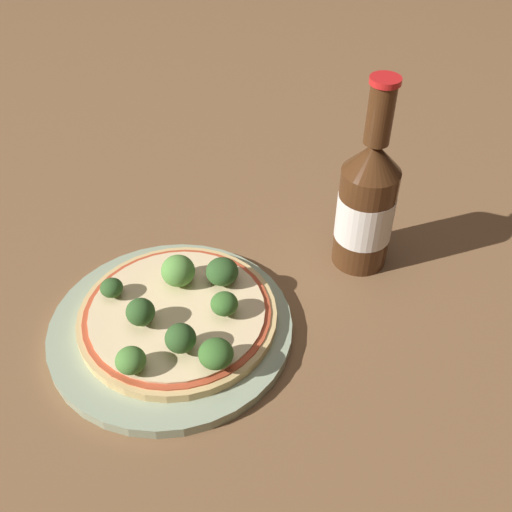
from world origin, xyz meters
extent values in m
plane|color=brown|center=(0.00, 0.00, 0.00)|extent=(3.00, 3.00, 0.00)
cylinder|color=#93A384|center=(0.01, -0.01, 0.01)|extent=(0.25, 0.25, 0.01)
cylinder|color=tan|center=(0.02, -0.01, 0.02)|extent=(0.20, 0.20, 0.01)
cylinder|color=#B74728|center=(0.02, -0.01, 0.02)|extent=(0.19, 0.19, 0.00)
cylinder|color=beige|center=(0.02, -0.01, 0.02)|extent=(0.18, 0.18, 0.00)
cylinder|color=#6B8E51|center=(0.05, 0.01, 0.03)|extent=(0.01, 0.01, 0.01)
ellipsoid|color=#568E3D|center=(0.05, 0.01, 0.04)|extent=(0.04, 0.04, 0.03)
cylinder|color=#6B8E51|center=(-0.02, -0.01, 0.03)|extent=(0.01, 0.01, 0.01)
ellipsoid|color=#2D5123|center=(-0.02, -0.01, 0.04)|extent=(0.03, 0.03, 0.03)
cylinder|color=#6B8E51|center=(-0.01, -0.06, 0.03)|extent=(0.01, 0.01, 0.01)
ellipsoid|color=#2D5123|center=(-0.01, -0.06, 0.04)|extent=(0.03, 0.03, 0.03)
cylinder|color=#6B8E51|center=(0.08, -0.02, 0.03)|extent=(0.01, 0.01, 0.01)
ellipsoid|color=#2D5123|center=(0.08, -0.02, 0.04)|extent=(0.03, 0.03, 0.03)
cylinder|color=#6B8E51|center=(-0.02, 0.05, 0.03)|extent=(0.01, 0.01, 0.01)
ellipsoid|color=#2D5123|center=(-0.02, 0.05, 0.04)|extent=(0.02, 0.02, 0.02)
cylinder|color=#6B8E51|center=(0.05, -0.05, 0.03)|extent=(0.01, 0.01, 0.01)
ellipsoid|color=#386628|center=(0.05, -0.05, 0.04)|extent=(0.03, 0.03, 0.02)
cylinder|color=#6B8E51|center=(0.00, -0.09, 0.03)|extent=(0.01, 0.01, 0.01)
ellipsoid|color=#386628|center=(0.00, -0.09, 0.04)|extent=(0.03, 0.03, 0.02)
cylinder|color=#6B8E51|center=(-0.06, -0.04, 0.03)|extent=(0.01, 0.01, 0.01)
ellipsoid|color=#477A33|center=(-0.06, -0.04, 0.04)|extent=(0.03, 0.03, 0.02)
cylinder|color=#472814|center=(0.23, -0.08, 0.06)|extent=(0.06, 0.06, 0.12)
cylinder|color=silver|center=(0.23, -0.08, 0.06)|extent=(0.06, 0.06, 0.05)
cone|color=#472814|center=(0.23, -0.08, 0.14)|extent=(0.06, 0.06, 0.03)
cylinder|color=#472814|center=(0.23, -0.08, 0.19)|extent=(0.03, 0.03, 0.06)
cylinder|color=red|center=(0.23, -0.08, 0.22)|extent=(0.03, 0.03, 0.01)
camera|label=1|loc=(-0.22, -0.36, 0.47)|focal=42.00mm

